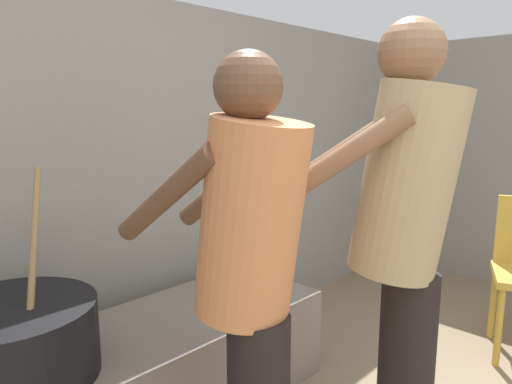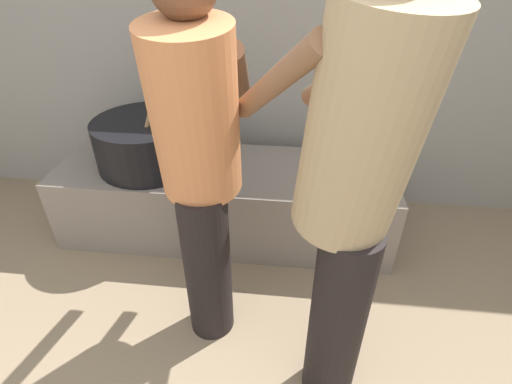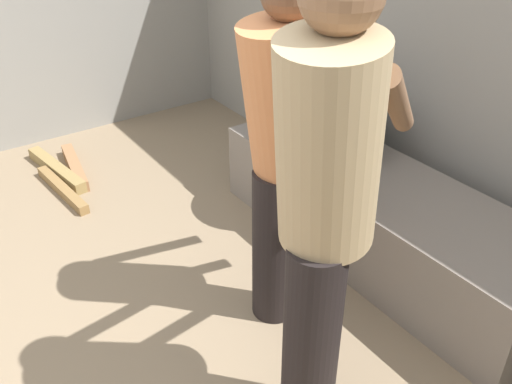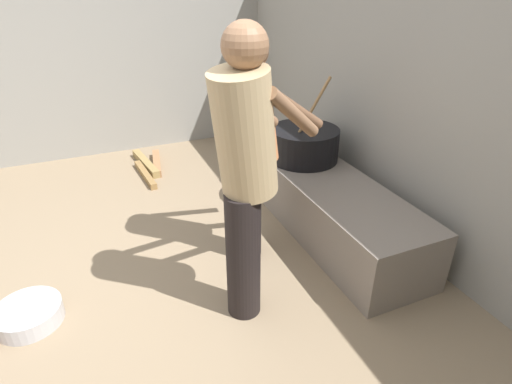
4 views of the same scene
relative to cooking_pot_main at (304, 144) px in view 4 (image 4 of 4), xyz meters
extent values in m
plane|color=#847056|center=(0.73, -1.83, -0.58)|extent=(11.10, 11.10, 0.00)
cube|color=gray|center=(-2.05, -1.83, 0.38)|extent=(0.20, 4.90, 1.92)
cube|color=gray|center=(0.73, 0.52, 0.38)|extent=(5.75, 0.20, 1.92)
cube|color=slate|center=(0.43, 0.00, -0.36)|extent=(1.91, 0.60, 0.45)
cylinder|color=black|center=(0.00, 0.00, 0.00)|extent=(0.57, 0.57, 0.27)
cylinder|color=#937047|center=(0.10, 0.00, 0.33)|extent=(0.17, 0.22, 0.51)
cylinder|color=black|center=(1.01, -0.95, -0.18)|extent=(0.20, 0.20, 0.80)
cylinder|color=tan|center=(0.99, -0.92, 0.55)|extent=(0.46, 0.49, 0.68)
sphere|color=brown|center=(0.99, -0.92, 0.97)|extent=(0.22, 0.22, 0.22)
cylinder|color=brown|center=(0.98, -0.65, 0.62)|extent=(0.31, 0.45, 0.37)
cylinder|color=brown|center=(0.75, -0.79, 0.62)|extent=(0.31, 0.45, 0.37)
cylinder|color=black|center=(0.48, -0.71, -0.21)|extent=(0.20, 0.20, 0.74)
cylinder|color=#D17F4C|center=(0.48, -0.68, 0.46)|extent=(0.33, 0.40, 0.64)
sphere|color=brown|center=(0.48, -0.67, 0.85)|extent=(0.21, 0.21, 0.21)
cylinder|color=brown|center=(0.60, -0.44, 0.53)|extent=(0.10, 0.46, 0.35)
cylinder|color=brown|center=(0.33, -0.46, 0.53)|extent=(0.10, 0.46, 0.35)
cylinder|color=#B7B7BC|center=(0.60, -2.16, -0.52)|extent=(0.38, 0.38, 0.11)
cube|color=#996B45|center=(-1.34, -1.02, -0.54)|extent=(0.61, 0.17, 0.07)
cube|color=olive|center=(-1.12, -1.18, -0.55)|extent=(0.64, 0.12, 0.06)
cube|color=olive|center=(-1.38, -1.13, -0.54)|extent=(0.69, 0.17, 0.08)
camera|label=1|loc=(-0.50, -1.63, 0.78)|focal=32.75mm
camera|label=2|loc=(0.82, -1.86, 0.96)|focal=26.95mm
camera|label=3|loc=(2.00, -1.88, 1.25)|focal=38.45mm
camera|label=4|loc=(2.79, -1.63, 1.25)|focal=28.80mm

